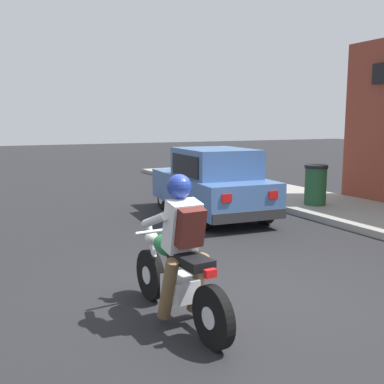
% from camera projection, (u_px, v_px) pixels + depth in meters
% --- Properties ---
extents(ground_plane, '(80.00, 80.00, 0.00)m').
position_uv_depth(ground_plane, '(257.00, 301.00, 5.47)').
color(ground_plane, black).
extents(sidewalk_curb, '(2.60, 22.00, 0.14)m').
position_uv_depth(sidewalk_curb, '(362.00, 214.00, 10.31)').
color(sidewalk_curb, gray).
rests_on(sidewalk_curb, ground).
extents(motorcycle_with_rider, '(0.58, 2.02, 1.62)m').
position_uv_depth(motorcycle_with_rider, '(179.00, 261.00, 4.81)').
color(motorcycle_with_rider, black).
rests_on(motorcycle_with_rider, ground).
extents(car_hatchback, '(1.92, 3.89, 1.57)m').
position_uv_depth(car_hatchback, '(212.00, 183.00, 10.24)').
color(car_hatchback, black).
rests_on(car_hatchback, ground).
extents(trash_bin, '(0.56, 0.56, 0.98)m').
position_uv_depth(trash_bin, '(315.00, 185.00, 10.98)').
color(trash_bin, '#23512D').
rests_on(trash_bin, sidewalk_curb).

